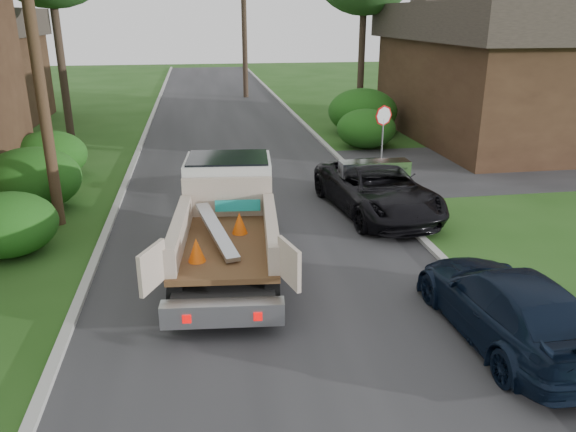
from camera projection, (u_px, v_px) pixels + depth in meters
The scene contains 16 objects.
ground at pixel (278, 290), 12.01m from camera, with size 120.00×120.00×0.00m, color #1F4714.
road at pixel (241, 170), 21.30m from camera, with size 8.00×90.00×0.02m, color #28282B.
side_street at pixel (546, 164), 22.17m from camera, with size 16.00×7.00×0.02m, color #28282B.
curb_left at pixel (130, 173), 20.67m from camera, with size 0.20×90.00×0.12m, color #9E9E99.
curb_right at pixel (345, 164), 21.90m from camera, with size 0.20×90.00×0.12m, color #9E9E99.
stop_sign at pixel (383, 124), 20.55m from camera, with size 0.71×0.32×2.48m.
utility_pole at pixel (33, 31), 14.07m from camera, with size 2.42×1.25×10.00m.
house_right at pixel (513, 70), 25.90m from camera, with size 9.72×12.96×6.20m.
hedge_left_a at pixel (8, 224), 13.61m from camera, with size 2.34×2.34×1.53m, color #1E4810.
hedge_left_b at pixel (32, 179), 16.76m from camera, with size 2.86×2.86×1.87m, color #1E4810.
hedge_left_c at pixel (50, 155), 20.00m from camera, with size 2.60×2.60×1.70m, color #1E4810.
hedge_right_a at pixel (366, 128), 24.67m from camera, with size 2.60×2.60×1.70m, color #1E4810.
hedge_right_b at pixel (363, 111), 27.48m from camera, with size 3.38×3.38×2.21m, color #1E4810.
flatbed_truck at pixel (228, 210), 13.25m from camera, with size 2.96×6.09×2.23m.
black_pickup at pixel (377, 189), 16.49m from camera, with size 2.42×5.25×1.46m, color black.
navy_suv at pixel (508, 305), 10.03m from camera, with size 1.86×4.58×1.33m, color black.
Camera 1 is at (-1.51, -10.66, 5.56)m, focal length 35.00 mm.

